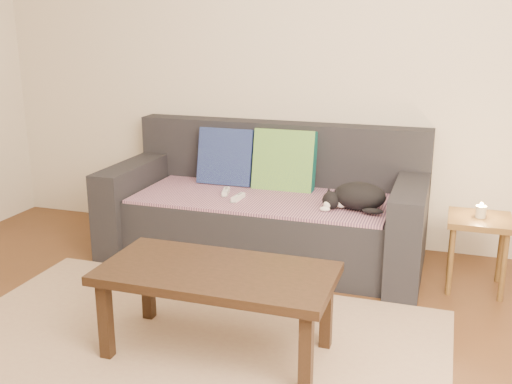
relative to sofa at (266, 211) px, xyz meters
The scene contains 13 objects.
ground 1.60m from the sofa, 90.00° to the right, with size 4.50×4.50×0.00m, color brown.
back_wall 1.08m from the sofa, 90.00° to the left, with size 4.50×0.04×2.60m, color beige.
sofa is the anchor object (origin of this frame).
throw_blanket 0.15m from the sofa, 90.00° to the right, with size 1.66×0.74×0.02m, color #42294E.
cushion_navy 0.50m from the sofa, 154.26° to the left, with size 0.40×0.10×0.40m, color #131652.
cushion_green 0.37m from the sofa, 65.11° to the left, with size 0.42×0.11×0.42m, color #0D5651.
cat 0.70m from the sofa, 15.87° to the right, with size 0.42×0.32×0.17m.
wii_remote_a 0.31m from the sofa, 157.16° to the right, with size 0.15×0.04×0.03m, color white.
wii_remote_b 0.29m from the sofa, 120.63° to the right, with size 0.15×0.04×0.03m, color white.
side_table 1.36m from the sofa, ahead, with size 0.36×0.36×0.45m.
candle 1.37m from the sofa, ahead, with size 0.06×0.06×0.09m.
rug 1.45m from the sofa, 90.00° to the right, with size 2.50×1.80×0.01m, color tan.
coffee_table 1.32m from the sofa, 82.73° to the right, with size 1.10×0.55×0.44m.
Camera 1 is at (1.15, -2.13, 1.54)m, focal length 42.00 mm.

